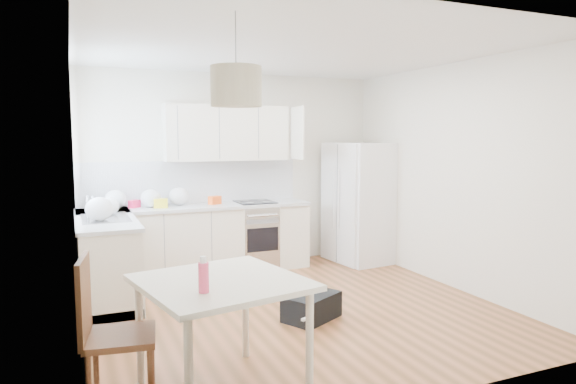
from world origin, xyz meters
The scene contains 29 objects.
floor centered at (0.00, 0.00, 0.00)m, with size 4.20×4.20×0.00m, color brown.
ceiling centered at (0.00, 0.00, 2.70)m, with size 4.20×4.20×0.00m, color white.
wall_back centered at (0.00, 2.10, 1.35)m, with size 4.20×4.20×0.00m, color white.
wall_left centered at (-2.10, 0.00, 1.35)m, with size 4.20×4.20×0.00m, color white.
wall_right centered at (2.10, 0.00, 1.35)m, with size 4.20×4.20×0.00m, color white.
window_glassblock centered at (-2.09, 1.15, 1.75)m, with size 0.02×1.00×1.00m, color #BFE0F9.
cabinets_back centered at (-0.60, 1.80, 0.44)m, with size 3.00×0.60×0.88m, color white.
cabinets_left centered at (-1.80, 1.20, 0.44)m, with size 0.60×1.80×0.88m, color white.
counter_back centered at (-0.60, 1.80, 0.90)m, with size 3.02×0.64×0.04m, color silver.
counter_left centered at (-1.80, 1.20, 0.90)m, with size 0.64×1.82×0.04m, color silver.
backsplash_back centered at (-0.60, 2.09, 1.21)m, with size 3.00×0.01×0.58m, color white.
backsplash_left centered at (-2.09, 1.20, 1.21)m, with size 0.01×1.80×0.58m, color white.
upper_cabinets centered at (-0.15, 1.94, 1.88)m, with size 1.70×0.32×0.75m, color white.
range_oven centered at (0.20, 1.80, 0.44)m, with size 0.50×0.61×0.88m, color #BABCBF, non-canonical shape.
sink centered at (-1.80, 1.15, 0.92)m, with size 0.50×0.80×0.16m, color #BABCBF, non-canonical shape.
refrigerator centered at (1.74, 1.55, 0.87)m, with size 0.84×0.87×1.74m, color white, non-canonical shape.
dining_table centered at (-1.20, -1.46, 0.74)m, with size 1.24×1.24×0.83m.
dining_chair centered at (-1.87, -1.40, 0.53)m, with size 0.44×0.44×1.05m, color #4F2C17, non-canonical shape.
drink_bottle centered at (-1.38, -1.71, 0.95)m, with size 0.07×0.07×0.24m, color #EB4163.
gym_bag centered at (0.03, -0.37, 0.13)m, with size 0.56×0.37×0.26m, color black.
pendant_lamp centered at (-1.03, -1.33, 2.18)m, with size 0.36×0.36×0.28m, color beige.
grocery_bag_a centered at (-1.64, 1.85, 1.04)m, with size 0.27×0.23×0.24m, color white.
grocery_bag_b centered at (-1.20, 1.85, 1.04)m, with size 0.26×0.22×0.23m, color white.
grocery_bag_c centered at (-0.83, 1.90, 1.04)m, with size 0.27×0.23×0.24m, color white.
grocery_bag_d centered at (-1.75, 1.35, 1.02)m, with size 0.23×0.20×0.21m, color white.
grocery_bag_e centered at (-1.87, 0.96, 1.05)m, with size 0.29×0.25×0.26m, color white.
snack_orange centered at (-0.37, 1.82, 0.97)m, with size 0.16×0.10×0.11m, color #E74E14.
snack_yellow centered at (-1.09, 1.74, 0.98)m, with size 0.17×0.11×0.12m, color gold.
snack_red centered at (-1.40, 1.89, 0.97)m, with size 0.14×0.09×0.10m, color red.
Camera 1 is at (-2.14, -4.87, 1.83)m, focal length 32.00 mm.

